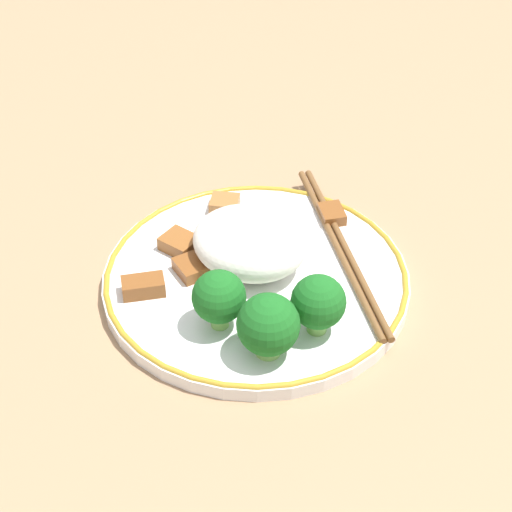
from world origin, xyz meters
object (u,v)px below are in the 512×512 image
at_px(broccoli_back_center, 268,325).
at_px(broccoli_back_right, 318,303).
at_px(plate, 256,278).
at_px(broccoli_back_left, 219,298).
at_px(chopsticks, 341,247).

xyz_separation_m(broccoli_back_center, broccoli_back_right, (-0.02, -0.04, 0.00)).
height_order(plate, broccoli_back_left, broccoli_back_left).
relative_size(plate, chopsticks, 1.45).
bearing_deg(chopsticks, broccoli_back_left, 75.55).
xyz_separation_m(broccoli_back_left, broccoli_back_center, (-0.05, 0.00, -0.00)).
xyz_separation_m(plate, broccoli_back_right, (-0.07, 0.03, 0.03)).
bearing_deg(broccoli_back_right, chopsticks, -71.84).
distance_m(broccoli_back_left, chopsticks, 0.14).
height_order(broccoli_back_left, chopsticks, broccoli_back_left).
xyz_separation_m(plate, broccoli_back_left, (-0.01, 0.06, 0.03)).
bearing_deg(broccoli_back_right, plate, -20.75).
xyz_separation_m(broccoli_back_left, broccoli_back_right, (-0.07, -0.04, -0.00)).
distance_m(plate, broccoli_back_right, 0.09).
height_order(plate, chopsticks, chopsticks).
bearing_deg(broccoli_back_left, plate, -81.84).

